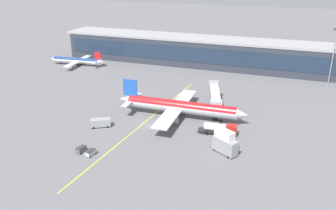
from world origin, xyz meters
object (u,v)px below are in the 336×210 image
at_px(fuel_tanker, 220,129).
at_px(baggage_cart_0, 81,149).
at_px(catering_lift, 225,142).
at_px(main_airliner, 180,107).
at_px(baggage_cart_1, 90,153).
at_px(commuter_jet_far, 77,60).
at_px(lavatory_truck, 101,122).

height_order(fuel_tanker, baggage_cart_0, fuel_tanker).
bearing_deg(fuel_tanker, catering_lift, -71.41).
relative_size(main_airliner, catering_lift, 5.93).
bearing_deg(baggage_cart_1, fuel_tanker, 39.35).
relative_size(main_airliner, fuel_tanker, 3.84).
bearing_deg(baggage_cart_1, catering_lift, 22.33).
xyz_separation_m(catering_lift, commuter_jet_far, (-83.94, 59.18, -0.54)).
height_order(lavatory_truck, commuter_jet_far, commuter_jet_far).
xyz_separation_m(catering_lift, baggage_cart_1, (-31.44, -12.91, -2.28)).
distance_m(lavatory_truck, commuter_jet_far, 72.98).
bearing_deg(lavatory_truck, catering_lift, -4.30).
xyz_separation_m(baggage_cart_1, commuter_jet_far, (-52.50, 72.09, 1.74)).
bearing_deg(baggage_cart_1, lavatory_truck, 111.35).
bearing_deg(catering_lift, fuel_tanker, 108.59).
height_order(fuel_tanker, commuter_jet_far, commuter_jet_far).
xyz_separation_m(catering_lift, baggage_cart_0, (-34.58, -12.31, -2.28)).
distance_m(lavatory_truck, baggage_cart_1, 16.91).
bearing_deg(baggage_cart_0, lavatory_truck, 101.25).
bearing_deg(fuel_tanker, baggage_cart_0, -144.32).
distance_m(fuel_tanker, catering_lift, 10.72).
height_order(catering_lift, commuter_jet_far, commuter_jet_far).
xyz_separation_m(baggage_cart_0, baggage_cart_1, (3.14, -0.60, 0.00)).
bearing_deg(baggage_cart_0, fuel_tanker, 35.68).
bearing_deg(main_airliner, lavatory_truck, -143.45).
height_order(lavatory_truck, baggage_cart_0, lavatory_truck).
bearing_deg(main_airliner, fuel_tanker, -27.35).
bearing_deg(lavatory_truck, baggage_cart_0, -78.75).
bearing_deg(commuter_jet_far, main_airliner, -32.19).
bearing_deg(fuel_tanker, baggage_cart_1, -140.65).
distance_m(lavatory_truck, baggage_cart_0, 15.45).
height_order(main_airliner, baggage_cart_1, main_airliner).
bearing_deg(lavatory_truck, fuel_tanker, 11.98).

